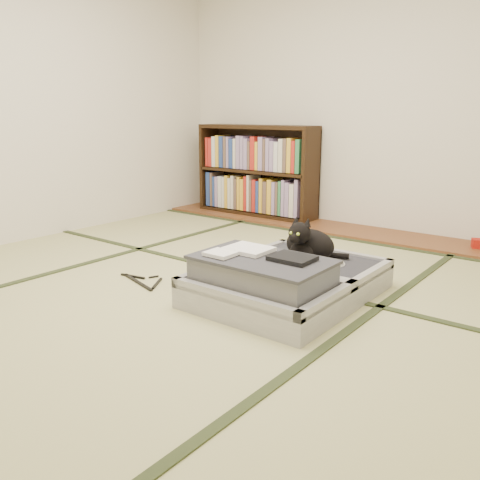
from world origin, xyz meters
The scene contains 9 objects.
floor centered at (0.00, 0.00, 0.00)m, with size 4.50×4.50×0.00m, color tan.
wood_strip centered at (0.00, 2.00, 0.01)m, with size 4.00×0.50×0.02m, color brown.
room_shell centered at (0.00, 0.00, 1.46)m, with size 4.50×4.50×4.50m.
tatami_borders centered at (0.00, 0.49, 0.00)m, with size 4.00×4.50×0.01m.
bookcase centered at (-1.07, 2.07, 0.45)m, with size 1.32×0.30×0.92m.
suitcase centered at (0.50, 0.18, 0.11)m, with size 0.83×1.10×0.32m.
cat centered at (0.48, 0.47, 0.27)m, with size 0.37×0.37×0.30m.
cable_coil centered at (0.67, 0.50, 0.17)m, with size 0.11×0.11×0.03m.
hanger centered at (-0.38, -0.12, 0.01)m, with size 0.40×0.23×0.01m.
Camera 1 is at (2.01, -2.16, 1.05)m, focal length 38.00 mm.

